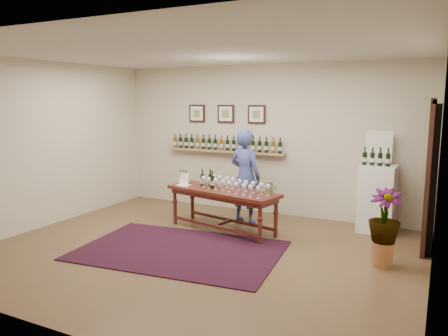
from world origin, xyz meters
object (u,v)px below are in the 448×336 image
at_px(potted_plant, 384,228).
at_px(person, 245,176).
at_px(display_pedestal, 377,199).
at_px(tasting_table, 223,196).

relative_size(potted_plant, person, 0.54).
distance_m(display_pedestal, potted_plant, 1.62).
bearing_deg(tasting_table, person, 90.11).
distance_m(tasting_table, potted_plant, 2.62).
bearing_deg(tasting_table, potted_plant, 1.58).
xyz_separation_m(display_pedestal, person, (-2.15, -0.50, 0.28)).
bearing_deg(potted_plant, person, 155.93).
bearing_deg(person, tasting_table, 90.14).
height_order(tasting_table, display_pedestal, display_pedestal).
distance_m(tasting_table, display_pedestal, 2.54).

